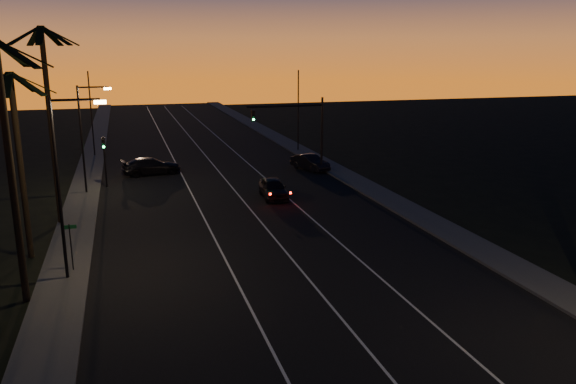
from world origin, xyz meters
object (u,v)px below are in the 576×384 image
object	(u,v)px
right_car	(310,162)
cross_car	(151,166)
signal_mast	(297,123)
lead_car	(273,188)

from	to	relation	value
right_car	cross_car	distance (m)	14.80
signal_mast	right_car	xyz separation A→B (m)	(1.86, 1.81, -4.05)
right_car	signal_mast	bearing A→B (deg)	-135.79
lead_car	right_car	bearing A→B (deg)	56.47
lead_car	right_car	distance (m)	10.99
signal_mast	lead_car	xyz separation A→B (m)	(-4.20, -7.35, -4.02)
cross_car	lead_car	bearing A→B (deg)	-52.89
right_car	cross_car	xyz separation A→B (m)	(-14.64, 2.17, 0.05)
lead_car	cross_car	world-z (taller)	cross_car
lead_car	right_car	xyz separation A→B (m)	(6.07, 9.16, -0.03)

